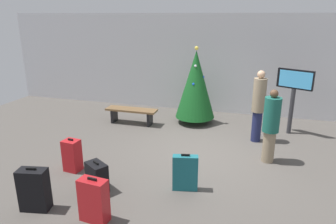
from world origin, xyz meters
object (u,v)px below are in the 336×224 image
waiting_bench (132,112)px  suitcase_2 (185,173)px  suitcase_4 (94,200)px  traveller_0 (271,125)px  suitcase_3 (97,177)px  suitcase_0 (72,155)px  flight_info_kiosk (294,89)px  suitcase_1 (34,190)px  holiday_tree (196,84)px  traveller_1 (258,105)px

waiting_bench → suitcase_2: bearing=-52.7°
suitcase_4 → traveller_0: bearing=47.9°
waiting_bench → suitcase_3: 3.84m
suitcase_0 → suitcase_2: 2.52m
flight_info_kiosk → waiting_bench: bearing=-173.7°
suitcase_2 → suitcase_3: bearing=-162.7°
waiting_bench → suitcase_1: (0.12, -4.59, 0.02)m
holiday_tree → suitcase_1: holiday_tree is taller
flight_info_kiosk → suitcase_3: size_ratio=3.05×
waiting_bench → traveller_0: 4.34m
flight_info_kiosk → traveller_1: (-0.91, -0.86, -0.29)m
suitcase_0 → holiday_tree: bearing=63.4°
traveller_0 → suitcase_1: (-3.90, -3.06, -0.52)m
suitcase_2 → suitcase_4: suitcase_4 is taller
traveller_1 → suitcase_2: traveller_1 is taller
traveller_0 → suitcase_3: traveller_0 is taller
waiting_bench → traveller_1: 3.81m
suitcase_2 → suitcase_4: (-1.21, -1.34, 0.02)m
traveller_0 → suitcase_1: traveller_0 is taller
suitcase_0 → suitcase_1: size_ratio=0.93×
suitcase_1 → flight_info_kiosk: bearing=48.4°
holiday_tree → flight_info_kiosk: holiday_tree is taller
traveller_1 → suitcase_0: size_ratio=2.58×
suitcase_1 → suitcase_3: suitcase_1 is taller
suitcase_4 → suitcase_3: bearing=116.0°
holiday_tree → suitcase_3: size_ratio=3.93×
traveller_1 → waiting_bench: bearing=174.7°
waiting_bench → traveller_1: (3.74, -0.35, 0.65)m
suitcase_0 → suitcase_4: (1.31, -1.40, 0.02)m
suitcase_0 → suitcase_2: bearing=-1.5°
suitcase_2 → waiting_bench: bearing=127.3°
waiting_bench → traveller_0: bearing=-20.8°
suitcase_0 → traveller_0: bearing=22.0°
flight_info_kiosk → suitcase_4: bearing=-123.6°
holiday_tree → waiting_bench: (-1.86, -0.65, -0.86)m
traveller_0 → suitcase_3: size_ratio=2.83×
flight_info_kiosk → suitcase_0: (-4.69, -3.68, -0.96)m
traveller_0 → traveller_1: traveller_1 is taller
traveller_1 → suitcase_1: size_ratio=2.39×
traveller_1 → suitcase_0: 4.77m
holiday_tree → suitcase_3: bearing=-102.9°
suitcase_1 → traveller_1: bearing=49.6°
traveller_0 → suitcase_1: size_ratio=2.14×
suitcase_0 → suitcase_3: size_ratio=1.23×
traveller_0 → suitcase_3: 3.92m
suitcase_3 → suitcase_2: bearing=17.3°
holiday_tree → flight_info_kiosk: bearing=-2.9°
traveller_1 → suitcase_1: (-3.61, -4.24, -0.64)m
suitcase_0 → suitcase_4: 1.92m
holiday_tree → traveller_1: 2.13m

